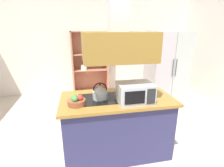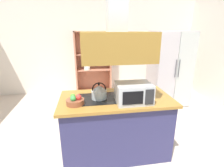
{
  "view_description": "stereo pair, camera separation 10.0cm",
  "coord_description": "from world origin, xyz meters",
  "px_view_note": "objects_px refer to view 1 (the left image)",
  "views": [
    {
      "loc": [
        -0.46,
        -2.1,
        1.82
      ],
      "look_at": [
        0.05,
        0.43,
        1.0
      ],
      "focal_mm": 27.21,
      "sensor_mm": 36.0,
      "label": 1
    },
    {
      "loc": [
        -0.36,
        -2.12,
        1.82
      ],
      "look_at": [
        0.05,
        0.43,
        1.0
      ],
      "focal_mm": 27.21,
      "sensor_mm": 36.0,
      "label": 2
    }
  ],
  "objects_px": {
    "dish_cabinet": "(90,67)",
    "kettle": "(100,92)",
    "refrigerator": "(166,68)",
    "cutting_board": "(137,91)",
    "microwave": "(135,93)",
    "fruit_bowl": "(77,101)"
  },
  "relations": [
    {
      "from": "dish_cabinet",
      "to": "kettle",
      "type": "height_order",
      "value": "dish_cabinet"
    },
    {
      "from": "refrigerator",
      "to": "cutting_board",
      "type": "height_order",
      "value": "refrigerator"
    },
    {
      "from": "dish_cabinet",
      "to": "microwave",
      "type": "relative_size",
      "value": 3.89
    },
    {
      "from": "dish_cabinet",
      "to": "fruit_bowl",
      "type": "bearing_deg",
      "value": -97.55
    },
    {
      "from": "refrigerator",
      "to": "fruit_bowl",
      "type": "bearing_deg",
      "value": -140.85
    },
    {
      "from": "cutting_board",
      "to": "microwave",
      "type": "xyz_separation_m",
      "value": [
        -0.16,
        -0.36,
        0.12
      ]
    },
    {
      "from": "dish_cabinet",
      "to": "fruit_bowl",
      "type": "xyz_separation_m",
      "value": [
        -0.38,
        -2.84,
        0.16
      ]
    },
    {
      "from": "kettle",
      "to": "microwave",
      "type": "bearing_deg",
      "value": -23.17
    },
    {
      "from": "fruit_bowl",
      "to": "microwave",
      "type": "bearing_deg",
      "value": -3.34
    },
    {
      "from": "kettle",
      "to": "cutting_board",
      "type": "relative_size",
      "value": 0.69
    },
    {
      "from": "microwave",
      "to": "fruit_bowl",
      "type": "bearing_deg",
      "value": 176.66
    },
    {
      "from": "refrigerator",
      "to": "cutting_board",
      "type": "relative_size",
      "value": 5.28
    },
    {
      "from": "cutting_board",
      "to": "microwave",
      "type": "distance_m",
      "value": 0.42
    },
    {
      "from": "dish_cabinet",
      "to": "cutting_board",
      "type": "distance_m",
      "value": 2.59
    },
    {
      "from": "microwave",
      "to": "fruit_bowl",
      "type": "relative_size",
      "value": 2.0
    },
    {
      "from": "refrigerator",
      "to": "dish_cabinet",
      "type": "distance_m",
      "value": 2.11
    },
    {
      "from": "kettle",
      "to": "fruit_bowl",
      "type": "height_order",
      "value": "kettle"
    },
    {
      "from": "refrigerator",
      "to": "dish_cabinet",
      "type": "bearing_deg",
      "value": 149.96
    },
    {
      "from": "refrigerator",
      "to": "cutting_board",
      "type": "bearing_deg",
      "value": -130.94
    },
    {
      "from": "refrigerator",
      "to": "microwave",
      "type": "xyz_separation_m",
      "value": [
        -1.44,
        -1.83,
        0.13
      ]
    },
    {
      "from": "refrigerator",
      "to": "microwave",
      "type": "bearing_deg",
      "value": -128.15
    },
    {
      "from": "kettle",
      "to": "microwave",
      "type": "height_order",
      "value": "microwave"
    }
  ]
}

